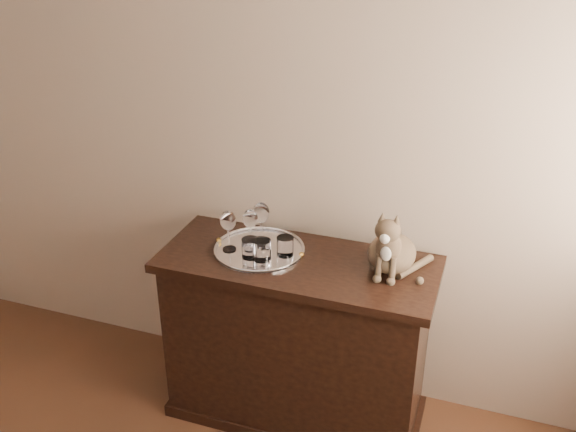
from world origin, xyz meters
name	(u,v)px	position (x,y,z in m)	size (l,w,h in m)	color
wall_back	(197,113)	(0.00, 2.25, 1.35)	(4.00, 0.10, 2.70)	#C1A890
sideboard	(297,340)	(0.60, 1.94, 0.42)	(1.20, 0.50, 0.85)	black
tray	(259,250)	(0.42, 1.96, 0.85)	(0.40, 0.40, 0.01)	silver
wine_glass_b	(261,223)	(0.40, 2.02, 0.96)	(0.07, 0.07, 0.20)	silver
wine_glass_c	(228,231)	(0.29, 1.92, 0.95)	(0.07, 0.07, 0.19)	silver
wine_glass_d	(251,228)	(0.37, 1.98, 0.95)	(0.07, 0.07, 0.18)	silver
tumbler_a	(262,250)	(0.46, 1.89, 0.90)	(0.08, 0.08, 0.09)	silver
tumbler_b	(250,248)	(0.41, 1.89, 0.90)	(0.08, 0.08, 0.09)	white
tumbler_c	(285,246)	(0.54, 1.95, 0.90)	(0.07, 0.07, 0.08)	silver
cat	(393,237)	(0.99, 2.00, 1.00)	(0.30, 0.28, 0.30)	#48372B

